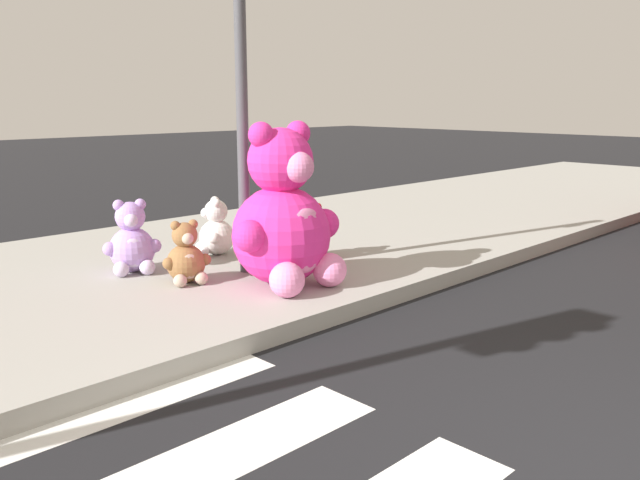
# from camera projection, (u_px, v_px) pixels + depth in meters

# --- Properties ---
(sidewalk) EXTENTS (28.00, 4.40, 0.15)m
(sidewalk) POSITION_uv_depth(u_px,v_px,m) (111.00, 282.00, 6.22)
(sidewalk) COLOR #9E9B93
(sidewalk) RESTS_ON ground_plane
(sign_pole) EXTENTS (0.56, 0.11, 3.20)m
(sign_pole) POSITION_uv_depth(u_px,v_px,m) (242.00, 92.00, 5.97)
(sign_pole) COLOR #4C4C51
(sign_pole) RESTS_ON sidewalk
(plush_pink_large) EXTENTS (1.12, 0.98, 1.45)m
(plush_pink_large) POSITION_uv_depth(u_px,v_px,m) (284.00, 221.00, 5.78)
(plush_pink_large) COLOR #F22D93
(plush_pink_large) RESTS_ON sidewalk
(plush_red) EXTENTS (0.44, 0.40, 0.57)m
(plush_red) POSITION_uv_depth(u_px,v_px,m) (312.00, 236.00, 6.85)
(plush_red) COLOR red
(plush_red) RESTS_ON sidewalk
(plush_brown) EXTENTS (0.43, 0.41, 0.57)m
(plush_brown) POSITION_uv_depth(u_px,v_px,m) (186.00, 258.00, 5.90)
(plush_brown) COLOR olive
(plush_brown) RESTS_ON sidewalk
(plush_lavender) EXTENTS (0.51, 0.51, 0.70)m
(plush_lavender) POSITION_uv_depth(u_px,v_px,m) (132.00, 243.00, 6.25)
(plush_lavender) COLOR #B28CD8
(plush_lavender) RESTS_ON sidewalk
(plush_white) EXTENTS (0.44, 0.43, 0.62)m
(plush_white) POSITION_uv_depth(u_px,v_px,m) (215.00, 232.00, 6.97)
(plush_white) COLOR white
(plush_white) RESTS_ON sidewalk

